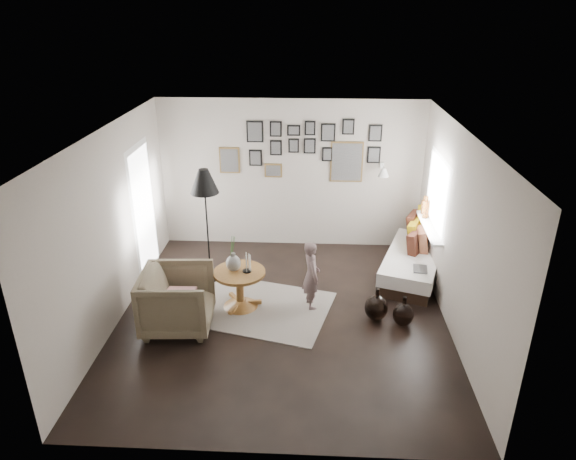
{
  "coord_description": "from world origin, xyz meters",
  "views": [
    {
      "loc": [
        0.38,
        -6.07,
        4.01
      ],
      "look_at": [
        0.05,
        0.5,
        1.1
      ],
      "focal_mm": 32.0,
      "sensor_mm": 36.0,
      "label": 1
    }
  ],
  "objects_px": {
    "demijohn_large": "(376,308)",
    "armchair": "(178,300)",
    "magazine_basket": "(152,316)",
    "child": "(311,275)",
    "floor_lamp": "(204,186)",
    "daybed": "(412,257)",
    "pedestal_table": "(240,290)",
    "vase": "(233,260)",
    "demijohn_small": "(403,314)"
  },
  "relations": [
    {
      "from": "magazine_basket",
      "to": "daybed",
      "type": "bearing_deg",
      "value": 24.75
    },
    {
      "from": "daybed",
      "to": "demijohn_small",
      "type": "distance_m",
      "value": 1.53
    },
    {
      "from": "demijohn_small",
      "to": "child",
      "type": "distance_m",
      "value": 1.36
    },
    {
      "from": "armchair",
      "to": "demijohn_small",
      "type": "relative_size",
      "value": 2.08
    },
    {
      "from": "daybed",
      "to": "floor_lamp",
      "type": "bearing_deg",
      "value": -154.89
    },
    {
      "from": "demijohn_small",
      "to": "child",
      "type": "xyz_separation_m",
      "value": [
        -1.25,
        0.41,
        0.35
      ]
    },
    {
      "from": "vase",
      "to": "magazine_basket",
      "type": "relative_size",
      "value": 1.42
    },
    {
      "from": "floor_lamp",
      "to": "demijohn_large",
      "type": "relative_size",
      "value": 3.75
    },
    {
      "from": "floor_lamp",
      "to": "demijohn_small",
      "type": "distance_m",
      "value": 3.37
    },
    {
      "from": "armchair",
      "to": "demijohn_large",
      "type": "relative_size",
      "value": 1.9
    },
    {
      "from": "armchair",
      "to": "demijohn_large",
      "type": "bearing_deg",
      "value": -86.71
    },
    {
      "from": "demijohn_large",
      "to": "child",
      "type": "distance_m",
      "value": 1.0
    },
    {
      "from": "pedestal_table",
      "to": "armchair",
      "type": "height_order",
      "value": "armchair"
    },
    {
      "from": "demijohn_large",
      "to": "armchair",
      "type": "bearing_deg",
      "value": -173.29
    },
    {
      "from": "child",
      "to": "pedestal_table",
      "type": "bearing_deg",
      "value": 77.15
    },
    {
      "from": "vase",
      "to": "armchair",
      "type": "distance_m",
      "value": 0.93
    },
    {
      "from": "vase",
      "to": "demijohn_large",
      "type": "bearing_deg",
      "value": -7.06
    },
    {
      "from": "floor_lamp",
      "to": "demijohn_small",
      "type": "height_order",
      "value": "floor_lamp"
    },
    {
      "from": "magazine_basket",
      "to": "child",
      "type": "distance_m",
      "value": 2.23
    },
    {
      "from": "demijohn_large",
      "to": "demijohn_small",
      "type": "bearing_deg",
      "value": -18.92
    },
    {
      "from": "daybed",
      "to": "child",
      "type": "distance_m",
      "value": 1.95
    },
    {
      "from": "vase",
      "to": "daybed",
      "type": "height_order",
      "value": "vase"
    },
    {
      "from": "demijohn_large",
      "to": "floor_lamp",
      "type": "bearing_deg",
      "value": 158.0
    },
    {
      "from": "armchair",
      "to": "child",
      "type": "height_order",
      "value": "child"
    },
    {
      "from": "pedestal_table",
      "to": "floor_lamp",
      "type": "height_order",
      "value": "floor_lamp"
    },
    {
      "from": "vase",
      "to": "daybed",
      "type": "relative_size",
      "value": 0.27
    },
    {
      "from": "armchair",
      "to": "demijohn_large",
      "type": "height_order",
      "value": "armchair"
    },
    {
      "from": "armchair",
      "to": "floor_lamp",
      "type": "height_order",
      "value": "floor_lamp"
    },
    {
      "from": "daybed",
      "to": "demijohn_small",
      "type": "height_order",
      "value": "daybed"
    },
    {
      "from": "daybed",
      "to": "floor_lamp",
      "type": "height_order",
      "value": "floor_lamp"
    },
    {
      "from": "floor_lamp",
      "to": "demijohn_small",
      "type": "xyz_separation_m",
      "value": [
        2.85,
        -1.13,
        -1.4
      ]
    },
    {
      "from": "daybed",
      "to": "magazine_basket",
      "type": "relative_size",
      "value": 5.3
    },
    {
      "from": "pedestal_table",
      "to": "floor_lamp",
      "type": "xyz_separation_m",
      "value": [
        -0.59,
        0.78,
        1.3
      ]
    },
    {
      "from": "pedestal_table",
      "to": "armchair",
      "type": "xyz_separation_m",
      "value": [
        -0.75,
        -0.54,
        0.15
      ]
    },
    {
      "from": "daybed",
      "to": "armchair",
      "type": "relative_size",
      "value": 2.13
    },
    {
      "from": "pedestal_table",
      "to": "demijohn_small",
      "type": "height_order",
      "value": "pedestal_table"
    },
    {
      "from": "pedestal_table",
      "to": "daybed",
      "type": "distance_m",
      "value": 2.86
    },
    {
      "from": "floor_lamp",
      "to": "pedestal_table",
      "type": "bearing_deg",
      "value": -53.18
    },
    {
      "from": "daybed",
      "to": "magazine_basket",
      "type": "xyz_separation_m",
      "value": [
        -3.73,
        -1.72,
        -0.11
      ]
    },
    {
      "from": "floor_lamp",
      "to": "magazine_basket",
      "type": "distance_m",
      "value": 2.01
    },
    {
      "from": "armchair",
      "to": "demijohn_small",
      "type": "height_order",
      "value": "armchair"
    },
    {
      "from": "pedestal_table",
      "to": "magazine_basket",
      "type": "height_order",
      "value": "pedestal_table"
    },
    {
      "from": "floor_lamp",
      "to": "magazine_basket",
      "type": "bearing_deg",
      "value": -110.91
    },
    {
      "from": "armchair",
      "to": "magazine_basket",
      "type": "bearing_deg",
      "value": 92.67
    },
    {
      "from": "pedestal_table",
      "to": "child",
      "type": "relative_size",
      "value": 0.72
    },
    {
      "from": "demijohn_large",
      "to": "demijohn_small",
      "type": "relative_size",
      "value": 1.1
    },
    {
      "from": "armchair",
      "to": "floor_lamp",
      "type": "distance_m",
      "value": 1.76
    },
    {
      "from": "vase",
      "to": "daybed",
      "type": "distance_m",
      "value": 2.96
    },
    {
      "from": "floor_lamp",
      "to": "demijohn_large",
      "type": "xyz_separation_m",
      "value": [
        2.5,
        -1.01,
        -1.38
      ]
    },
    {
      "from": "vase",
      "to": "floor_lamp",
      "type": "height_order",
      "value": "floor_lamp"
    }
  ]
}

